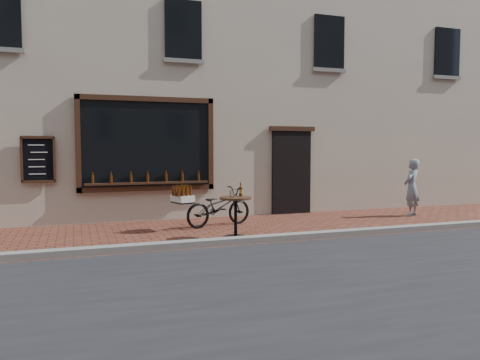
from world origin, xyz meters
name	(u,v)px	position (x,y,z in m)	size (l,w,h in m)	color
ground	(280,243)	(0.00, 0.00, 0.00)	(90.00, 90.00, 0.00)	#57291C
kerb	(275,238)	(0.00, 0.20, 0.06)	(90.00, 0.25, 0.12)	slate
shop_building	(193,42)	(0.00, 6.50, 5.00)	(28.00, 6.20, 10.00)	#B9AA92
cargo_bicycle	(217,206)	(-0.54, 2.18, 0.44)	(1.98, 1.04, 0.93)	black
bistro_table	(236,209)	(-0.60, 0.74, 0.58)	(0.63, 0.63, 1.08)	black
pedestrian	(412,188)	(4.63, 2.02, 0.74)	(0.54, 0.35, 1.47)	slate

